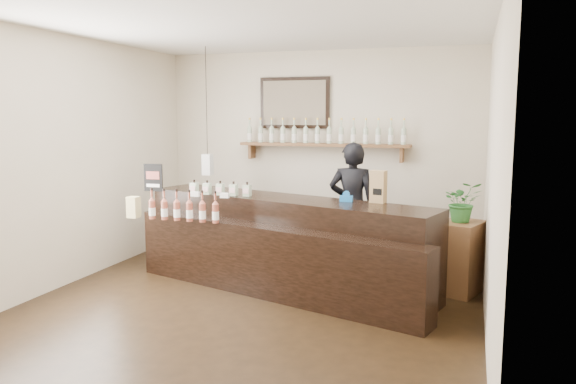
% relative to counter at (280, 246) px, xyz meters
% --- Properties ---
extents(ground, '(5.00, 5.00, 0.00)m').
position_rel_counter_xyz_m(ground, '(-0.09, -0.57, -0.47)').
color(ground, black).
rests_on(ground, ground).
extents(room_shell, '(5.00, 5.00, 5.00)m').
position_rel_counter_xyz_m(room_shell, '(-0.09, -0.57, 1.24)').
color(room_shell, beige).
rests_on(room_shell, ground).
extents(back_wall_decor, '(2.66, 0.96, 1.69)m').
position_rel_counter_xyz_m(back_wall_decor, '(-0.22, 1.81, 1.28)').
color(back_wall_decor, brown).
rests_on(back_wall_decor, ground).
extents(counter, '(3.59, 1.95, 1.16)m').
position_rel_counter_xyz_m(counter, '(0.00, 0.00, 0.00)').
color(counter, black).
rests_on(counter, ground).
extents(promo_sign, '(0.24, 0.04, 0.33)m').
position_rel_counter_xyz_m(promo_sign, '(-1.67, 0.13, 0.69)').
color(promo_sign, black).
rests_on(promo_sign, counter).
extents(paper_bag, '(0.18, 0.15, 0.34)m').
position_rel_counter_xyz_m(paper_bag, '(1.06, 0.10, 0.70)').
color(paper_bag, '#977848').
rests_on(paper_bag, counter).
extents(tape_dispenser, '(0.14, 0.05, 0.11)m').
position_rel_counter_xyz_m(tape_dispenser, '(0.73, 0.06, 0.57)').
color(tape_dispenser, '#1A68B6').
rests_on(tape_dispenser, counter).
extents(side_cabinet, '(0.55, 0.64, 0.78)m').
position_rel_counter_xyz_m(side_cabinet, '(1.91, 0.42, -0.08)').
color(side_cabinet, brown).
rests_on(side_cabinet, ground).
extents(potted_plant, '(0.46, 0.42, 0.44)m').
position_rel_counter_xyz_m(potted_plant, '(1.91, 0.42, 0.53)').
color(potted_plant, '#2B6D2C').
rests_on(potted_plant, side_cabinet).
extents(shopkeeper, '(0.68, 0.47, 1.79)m').
position_rel_counter_xyz_m(shopkeeper, '(0.61, 0.98, 0.43)').
color(shopkeeper, black).
rests_on(shopkeeper, ground).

